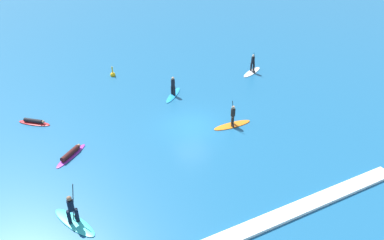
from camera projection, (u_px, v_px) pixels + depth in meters
ground_plane at (192, 126)px, 26.87m from camera, size 120.00×120.00×0.00m
surfer_on_white_board at (252, 68)px, 35.43m from camera, size 3.08×2.11×2.12m
surfer_on_blue_board at (173, 91)px, 31.03m from camera, size 2.62×2.69×1.74m
surfer_on_teal_board at (73, 217)px, 18.32m from camera, size 2.04×3.08×2.24m
surfer_on_purple_board at (71, 154)px, 23.48m from camera, size 2.53×2.34×0.43m
surfer_on_red_board at (34, 122)px, 27.07m from camera, size 2.38×2.16×0.39m
surfer_on_orange_board at (233, 121)px, 26.69m from camera, size 3.09×0.90×2.17m
marker_buoy at (113, 74)px, 34.81m from camera, size 0.50×0.50×1.07m
wave_crest at (282, 216)px, 18.85m from camera, size 16.18×0.90×0.18m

